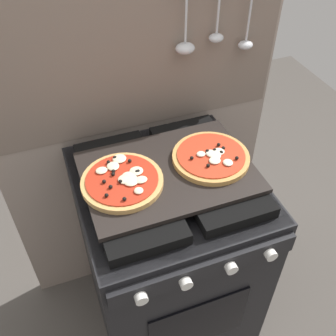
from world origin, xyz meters
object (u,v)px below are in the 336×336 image
object	(u,v)px
stove	(168,255)
pizza_right	(211,157)
baking_tray	(168,172)
pizza_left	(122,180)

from	to	relation	value
stove	pizza_right	world-z (taller)	pizza_right
baking_tray	pizza_left	distance (m)	0.15
baking_tray	pizza_right	distance (m)	0.15
stove	pizza_left	bearing A→B (deg)	-178.32
stove	pizza_right	distance (m)	0.50
stove	pizza_left	world-z (taller)	pizza_left
pizza_left	pizza_right	size ratio (longest dim) A/B	1.00
pizza_left	baking_tray	bearing A→B (deg)	2.30
stove	pizza_left	size ratio (longest dim) A/B	3.56
stove	baking_tray	size ratio (longest dim) A/B	1.67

